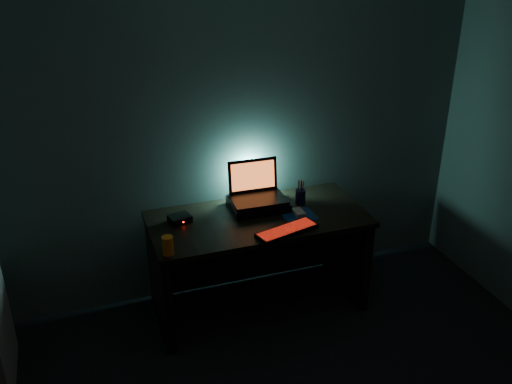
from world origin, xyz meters
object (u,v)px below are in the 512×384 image
at_px(keyboard, 287,231).
at_px(pen_cup, 300,197).
at_px(juice_glass, 168,245).
at_px(laptop, 256,190).
at_px(router, 180,219).
at_px(mouse, 299,213).

height_order(keyboard, pen_cup, pen_cup).
xyz_separation_m(keyboard, juice_glass, (-0.79, -0.01, 0.05)).
relative_size(pen_cup, juice_glass, 0.86).
xyz_separation_m(laptop, keyboard, (0.06, -0.44, -0.11)).
relative_size(laptop, pen_cup, 3.75).
bearing_deg(pen_cup, router, 179.69).
distance_m(keyboard, juice_glass, 0.79).
relative_size(laptop, router, 2.38).
bearing_deg(mouse, pen_cup, 62.61).
bearing_deg(pen_cup, juice_glass, -160.00).
height_order(pen_cup, juice_glass, juice_glass).
relative_size(pen_cup, router, 0.64).
distance_m(laptop, juice_glass, 0.86).
xyz_separation_m(mouse, router, (-0.80, 0.18, 0.00)).
height_order(laptop, juice_glass, laptop).
bearing_deg(keyboard, juice_glass, 165.72).
relative_size(laptop, keyboard, 0.87).
height_order(mouse, pen_cup, pen_cup).
relative_size(keyboard, mouse, 4.17).
distance_m(juice_glass, router, 0.41).
bearing_deg(router, mouse, -25.51).
bearing_deg(router, keyboard, -43.37).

